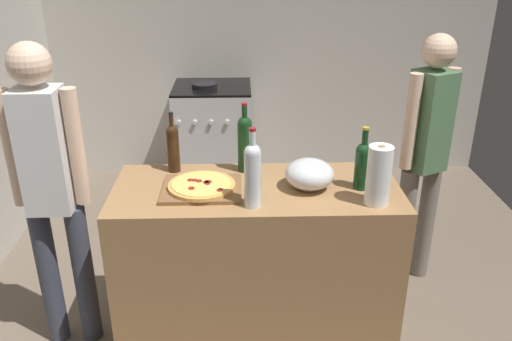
{
  "coord_description": "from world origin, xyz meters",
  "views": [
    {
      "loc": [
        -0.13,
        -1.72,
        2.1
      ],
      "look_at": [
        -0.06,
        0.8,
        0.98
      ],
      "focal_mm": 36.93,
      "sensor_mm": 36.0,
      "label": 1
    }
  ],
  "objects_px": {
    "pizza": "(202,185)",
    "person_in_stripes": "(50,184)",
    "person_in_red": "(425,150)",
    "wine_bottle_green": "(253,172)",
    "stove": "(214,137)",
    "paper_towel_roll": "(379,176)",
    "mixing_bowl": "(309,174)",
    "wine_bottle_dark": "(173,146)",
    "wine_bottle_clear": "(363,163)",
    "wine_bottle_amber": "(245,141)"
  },
  "relations": [
    {
      "from": "pizza",
      "to": "person_in_stripes",
      "type": "xyz_separation_m",
      "value": [
        -0.76,
        0.01,
        0.01
      ]
    },
    {
      "from": "wine_bottle_green",
      "to": "person_in_red",
      "type": "height_order",
      "value": "person_in_red"
    },
    {
      "from": "wine_bottle_amber",
      "to": "stove",
      "type": "relative_size",
      "value": 0.39
    },
    {
      "from": "wine_bottle_dark",
      "to": "pizza",
      "type": "bearing_deg",
      "value": -56.8
    },
    {
      "from": "wine_bottle_clear",
      "to": "wine_bottle_green",
      "type": "bearing_deg",
      "value": -162.07
    },
    {
      "from": "paper_towel_roll",
      "to": "person_in_red",
      "type": "xyz_separation_m",
      "value": [
        0.47,
        0.7,
        -0.15
      ]
    },
    {
      "from": "pizza",
      "to": "wine_bottle_clear",
      "type": "relative_size",
      "value": 1.04
    },
    {
      "from": "pizza",
      "to": "person_in_red",
      "type": "bearing_deg",
      "value": 22.03
    },
    {
      "from": "wine_bottle_green",
      "to": "paper_towel_roll",
      "type": "bearing_deg",
      "value": 0.72
    },
    {
      "from": "mixing_bowl",
      "to": "person_in_red",
      "type": "bearing_deg",
      "value": 33.76
    },
    {
      "from": "pizza",
      "to": "person_in_red",
      "type": "relative_size",
      "value": 0.21
    },
    {
      "from": "pizza",
      "to": "wine_bottle_amber",
      "type": "xyz_separation_m",
      "value": [
        0.22,
        0.25,
        0.14
      ]
    },
    {
      "from": "wine_bottle_dark",
      "to": "wine_bottle_clear",
      "type": "relative_size",
      "value": 1.02
    },
    {
      "from": "pizza",
      "to": "wine_bottle_dark",
      "type": "relative_size",
      "value": 1.01
    },
    {
      "from": "wine_bottle_clear",
      "to": "paper_towel_roll",
      "type": "bearing_deg",
      "value": -77.95
    },
    {
      "from": "paper_towel_roll",
      "to": "wine_bottle_dark",
      "type": "relative_size",
      "value": 0.89
    },
    {
      "from": "wine_bottle_green",
      "to": "stove",
      "type": "bearing_deg",
      "value": 97.75
    },
    {
      "from": "paper_towel_roll",
      "to": "wine_bottle_dark",
      "type": "bearing_deg",
      "value": 157.64
    },
    {
      "from": "wine_bottle_green",
      "to": "person_in_stripes",
      "type": "bearing_deg",
      "value": 169.68
    },
    {
      "from": "paper_towel_roll",
      "to": "stove",
      "type": "distance_m",
      "value": 2.42
    },
    {
      "from": "pizza",
      "to": "person_in_stripes",
      "type": "height_order",
      "value": "person_in_stripes"
    },
    {
      "from": "pizza",
      "to": "wine_bottle_amber",
      "type": "relative_size",
      "value": 0.89
    },
    {
      "from": "pizza",
      "to": "wine_bottle_amber",
      "type": "bearing_deg",
      "value": 48.15
    },
    {
      "from": "mixing_bowl",
      "to": "person_in_red",
      "type": "distance_m",
      "value": 0.93
    },
    {
      "from": "wine_bottle_dark",
      "to": "person_in_red",
      "type": "distance_m",
      "value": 1.51
    },
    {
      "from": "stove",
      "to": "person_in_stripes",
      "type": "bearing_deg",
      "value": -109.65
    },
    {
      "from": "wine_bottle_green",
      "to": "wine_bottle_clear",
      "type": "bearing_deg",
      "value": 17.93
    },
    {
      "from": "pizza",
      "to": "person_in_stripes",
      "type": "relative_size",
      "value": 0.2
    },
    {
      "from": "paper_towel_roll",
      "to": "mixing_bowl",
      "type": "bearing_deg",
      "value": 149.12
    },
    {
      "from": "paper_towel_roll",
      "to": "wine_bottle_amber",
      "type": "xyz_separation_m",
      "value": [
        -0.63,
        0.41,
        0.03
      ]
    },
    {
      "from": "wine_bottle_green",
      "to": "wine_bottle_dark",
      "type": "bearing_deg",
      "value": 134.62
    },
    {
      "from": "paper_towel_roll",
      "to": "wine_bottle_dark",
      "type": "height_order",
      "value": "wine_bottle_dark"
    },
    {
      "from": "mixing_bowl",
      "to": "wine_bottle_amber",
      "type": "height_order",
      "value": "wine_bottle_amber"
    },
    {
      "from": "person_in_stripes",
      "to": "person_in_red",
      "type": "height_order",
      "value": "person_in_stripes"
    },
    {
      "from": "paper_towel_roll",
      "to": "wine_bottle_green",
      "type": "bearing_deg",
      "value": -179.28
    },
    {
      "from": "mixing_bowl",
      "to": "wine_bottle_clear",
      "type": "height_order",
      "value": "wine_bottle_clear"
    },
    {
      "from": "pizza",
      "to": "wine_bottle_clear",
      "type": "height_order",
      "value": "wine_bottle_clear"
    },
    {
      "from": "wine_bottle_dark",
      "to": "wine_bottle_green",
      "type": "xyz_separation_m",
      "value": [
        0.42,
        -0.42,
        0.03
      ]
    },
    {
      "from": "wine_bottle_dark",
      "to": "stove",
      "type": "bearing_deg",
      "value": 86.04
    },
    {
      "from": "mixing_bowl",
      "to": "wine_bottle_green",
      "type": "distance_m",
      "value": 0.36
    },
    {
      "from": "paper_towel_roll",
      "to": "stove",
      "type": "bearing_deg",
      "value": 112.29
    },
    {
      "from": "mixing_bowl",
      "to": "wine_bottle_green",
      "type": "relative_size",
      "value": 0.63
    },
    {
      "from": "wine_bottle_amber",
      "to": "mixing_bowl",
      "type": "bearing_deg",
      "value": -35.31
    },
    {
      "from": "wine_bottle_dark",
      "to": "person_in_stripes",
      "type": "relative_size",
      "value": 0.2
    },
    {
      "from": "wine_bottle_amber",
      "to": "person_in_stripes",
      "type": "bearing_deg",
      "value": -166.55
    },
    {
      "from": "pizza",
      "to": "mixing_bowl",
      "type": "relative_size",
      "value": 1.36
    },
    {
      "from": "wine_bottle_clear",
      "to": "person_in_stripes",
      "type": "relative_size",
      "value": 0.2
    },
    {
      "from": "pizza",
      "to": "mixing_bowl",
      "type": "xyz_separation_m",
      "value": [
        0.54,
        0.02,
        0.05
      ]
    },
    {
      "from": "person_in_red",
      "to": "wine_bottle_green",
      "type": "bearing_deg",
      "value": -146.51
    },
    {
      "from": "wine_bottle_amber",
      "to": "stove",
      "type": "distance_m",
      "value": 1.89
    }
  ]
}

